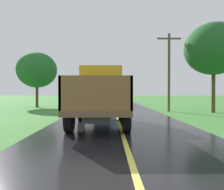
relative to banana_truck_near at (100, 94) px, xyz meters
The scene contains 5 objects.
banana_truck_near is the anchor object (origin of this frame).
banana_truck_far 14.31m from the banana_truck_near, 89.86° to the left, with size 2.38×5.81×2.80m.
utility_pole_roadside 9.08m from the banana_truck_near, 53.55° to the left, with size 1.91×0.20×6.31m.
roadside_tree_near_left 10.88m from the banana_truck_near, 35.85° to the left, with size 4.38×4.38×6.83m.
roadside_tree_mid_right 14.35m from the banana_truck_near, 120.14° to the left, with size 4.08×4.08×5.71m.
Camera 1 is at (-0.47, -1.50, 1.56)m, focal length 34.76 mm.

